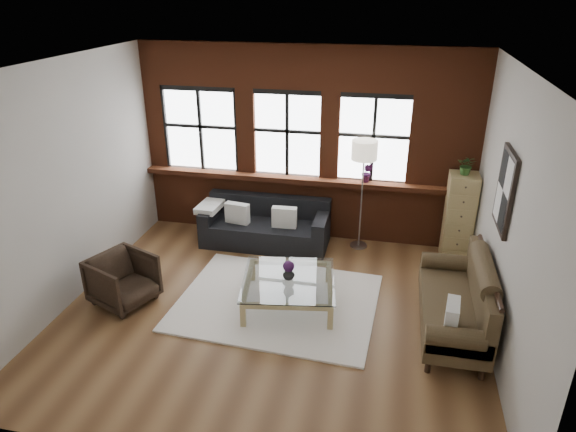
% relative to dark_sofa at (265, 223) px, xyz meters
% --- Properties ---
extents(floor, '(5.50, 5.50, 0.00)m').
position_rel_dark_sofa_xyz_m(floor, '(0.56, -1.90, -0.38)').
color(floor, brown).
rests_on(floor, ground).
extents(ceiling, '(5.50, 5.50, 0.00)m').
position_rel_dark_sofa_xyz_m(ceiling, '(0.56, -1.90, 2.82)').
color(ceiling, white).
rests_on(ceiling, ground).
extents(wall_back, '(5.50, 0.00, 5.50)m').
position_rel_dark_sofa_xyz_m(wall_back, '(0.56, 0.60, 1.22)').
color(wall_back, '#B8B5AC').
rests_on(wall_back, ground).
extents(wall_front, '(5.50, 0.00, 5.50)m').
position_rel_dark_sofa_xyz_m(wall_front, '(0.56, -4.40, 1.22)').
color(wall_front, '#B8B5AC').
rests_on(wall_front, ground).
extents(wall_left, '(0.00, 5.00, 5.00)m').
position_rel_dark_sofa_xyz_m(wall_left, '(-2.19, -1.90, 1.22)').
color(wall_left, '#B8B5AC').
rests_on(wall_left, ground).
extents(wall_right, '(0.00, 5.00, 5.00)m').
position_rel_dark_sofa_xyz_m(wall_right, '(3.31, -1.90, 1.22)').
color(wall_right, '#B8B5AC').
rests_on(wall_right, ground).
extents(brick_backwall, '(5.50, 0.12, 3.20)m').
position_rel_dark_sofa_xyz_m(brick_backwall, '(0.56, 0.54, 1.22)').
color(brick_backwall, maroon).
rests_on(brick_backwall, floor).
extents(sill_ledge, '(5.50, 0.30, 0.08)m').
position_rel_dark_sofa_xyz_m(sill_ledge, '(0.56, 0.45, 0.66)').
color(sill_ledge, maroon).
rests_on(sill_ledge, brick_backwall).
extents(window_left, '(1.38, 0.10, 1.50)m').
position_rel_dark_sofa_xyz_m(window_left, '(-1.24, 0.55, 1.37)').
color(window_left, black).
rests_on(window_left, brick_backwall).
extents(window_mid, '(1.38, 0.10, 1.50)m').
position_rel_dark_sofa_xyz_m(window_mid, '(0.26, 0.55, 1.37)').
color(window_mid, black).
rests_on(window_mid, brick_backwall).
extents(window_right, '(1.38, 0.10, 1.50)m').
position_rel_dark_sofa_xyz_m(window_right, '(1.66, 0.55, 1.37)').
color(window_right, black).
rests_on(window_right, brick_backwall).
extents(wall_poster, '(0.05, 0.74, 0.94)m').
position_rel_dark_sofa_xyz_m(wall_poster, '(3.28, -1.60, 1.47)').
color(wall_poster, black).
rests_on(wall_poster, wall_right).
extents(shag_rug, '(2.78, 2.24, 0.03)m').
position_rel_dark_sofa_xyz_m(shag_rug, '(0.59, -1.68, -0.36)').
color(shag_rug, white).
rests_on(shag_rug, floor).
extents(dark_sofa, '(2.09, 0.84, 0.75)m').
position_rel_dark_sofa_xyz_m(dark_sofa, '(0.00, 0.00, 0.00)').
color(dark_sofa, black).
rests_on(dark_sofa, floor).
extents(pillow_a, '(0.42, 0.20, 0.34)m').
position_rel_dark_sofa_xyz_m(pillow_a, '(-0.45, -0.10, 0.19)').
color(pillow_a, silver).
rests_on(pillow_a, dark_sofa).
extents(pillow_b, '(0.41, 0.16, 0.34)m').
position_rel_dark_sofa_xyz_m(pillow_b, '(0.35, -0.10, 0.19)').
color(pillow_b, silver).
rests_on(pillow_b, dark_sofa).
extents(vintage_settee, '(0.85, 1.91, 1.02)m').
position_rel_dark_sofa_xyz_m(vintage_settee, '(2.86, -1.85, 0.13)').
color(vintage_settee, '#40321D').
rests_on(vintage_settee, floor).
extents(pillow_settee, '(0.19, 0.39, 0.34)m').
position_rel_dark_sofa_xyz_m(pillow_settee, '(2.78, -2.43, 0.24)').
color(pillow_settee, silver).
rests_on(pillow_settee, vintage_settee).
extents(armchair, '(0.99, 0.98, 0.69)m').
position_rel_dark_sofa_xyz_m(armchair, '(-1.46, -2.09, -0.03)').
color(armchair, black).
rests_on(armchair, floor).
extents(coffee_table, '(1.40, 1.40, 0.41)m').
position_rel_dark_sofa_xyz_m(coffee_table, '(0.75, -1.68, -0.18)').
color(coffee_table, tan).
rests_on(coffee_table, shag_rug).
extents(vase, '(0.17, 0.17, 0.17)m').
position_rel_dark_sofa_xyz_m(vase, '(0.75, -1.68, 0.10)').
color(vase, '#B2B2B2').
rests_on(vase, coffee_table).
extents(flowers, '(0.16, 0.16, 0.16)m').
position_rel_dark_sofa_xyz_m(flowers, '(0.75, -1.68, 0.22)').
color(flowers, '#401846').
rests_on(flowers, vase).
extents(drawer_chest, '(0.43, 0.43, 1.41)m').
position_rel_dark_sofa_xyz_m(drawer_chest, '(3.07, 0.16, 0.33)').
color(drawer_chest, tan).
rests_on(drawer_chest, floor).
extents(potted_plant_top, '(0.32, 0.29, 0.30)m').
position_rel_dark_sofa_xyz_m(potted_plant_top, '(3.07, 0.16, 1.18)').
color(potted_plant_top, '#2D5923').
rests_on(potted_plant_top, drawer_chest).
extents(floor_lamp, '(0.40, 0.40, 1.97)m').
position_rel_dark_sofa_xyz_m(floor_lamp, '(1.55, 0.23, 0.61)').
color(floor_lamp, '#A5A5A8').
rests_on(floor_lamp, floor).
extents(sill_plant, '(0.22, 0.20, 0.33)m').
position_rel_dark_sofa_xyz_m(sill_plant, '(1.60, 0.42, 0.87)').
color(sill_plant, '#401846').
rests_on(sill_plant, sill_ledge).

